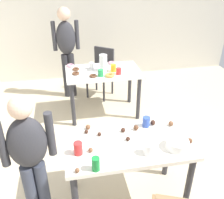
{
  "coord_description": "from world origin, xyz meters",
  "views": [
    {
      "loc": [
        -0.4,
        -1.98,
        2.25
      ],
      "look_at": [
        0.06,
        0.41,
        0.9
      ],
      "focal_mm": 40.87,
      "sensor_mm": 36.0,
      "label": 1
    }
  ],
  "objects_px": {
    "person_adult_far": "(67,46)",
    "mixing_bowl": "(177,144)",
    "dining_table_near": "(128,152)",
    "dining_table_far": "(103,78)",
    "person_girl_near": "(30,155)",
    "soda_can": "(96,164)",
    "pitcher_far": "(103,63)",
    "chair_far_table": "(102,69)"
  },
  "relations": [
    {
      "from": "person_girl_near",
      "to": "person_adult_far",
      "type": "bearing_deg",
      "value": 80.88
    },
    {
      "from": "dining_table_near",
      "to": "person_adult_far",
      "type": "relative_size",
      "value": 0.75
    },
    {
      "from": "person_adult_far",
      "to": "mixing_bowl",
      "type": "relative_size",
      "value": 7.68
    },
    {
      "from": "soda_can",
      "to": "person_adult_far",
      "type": "bearing_deg",
      "value": 92.51
    },
    {
      "from": "mixing_bowl",
      "to": "soda_can",
      "type": "xyz_separation_m",
      "value": [
        -0.76,
        -0.13,
        0.02
      ]
    },
    {
      "from": "chair_far_table",
      "to": "mixing_bowl",
      "type": "xyz_separation_m",
      "value": [
        0.29,
        -2.58,
        0.29
      ]
    },
    {
      "from": "person_adult_far",
      "to": "soda_can",
      "type": "xyz_separation_m",
      "value": [
        0.12,
        -2.76,
        -0.14
      ]
    },
    {
      "from": "chair_far_table",
      "to": "pitcher_far",
      "type": "xyz_separation_m",
      "value": [
        -0.07,
        -0.68,
        0.38
      ]
    },
    {
      "from": "soda_can",
      "to": "pitcher_far",
      "type": "distance_m",
      "value": 2.07
    },
    {
      "from": "chair_far_table",
      "to": "person_girl_near",
      "type": "relative_size",
      "value": 0.64
    },
    {
      "from": "soda_can",
      "to": "person_girl_near",
      "type": "bearing_deg",
      "value": 157.9
    },
    {
      "from": "chair_far_table",
      "to": "mixing_bowl",
      "type": "height_order",
      "value": "chair_far_table"
    },
    {
      "from": "dining_table_far",
      "to": "chair_far_table",
      "type": "distance_m",
      "value": 0.69
    },
    {
      "from": "mixing_bowl",
      "to": "soda_can",
      "type": "bearing_deg",
      "value": -170.02
    },
    {
      "from": "dining_table_far",
      "to": "pitcher_far",
      "type": "height_order",
      "value": "pitcher_far"
    },
    {
      "from": "dining_table_near",
      "to": "dining_table_far",
      "type": "xyz_separation_m",
      "value": [
        0.04,
        1.75,
        -0.0
      ]
    },
    {
      "from": "dining_table_near",
      "to": "chair_far_table",
      "type": "height_order",
      "value": "chair_far_table"
    },
    {
      "from": "dining_table_far",
      "to": "person_adult_far",
      "type": "distance_m",
      "value": 0.94
    },
    {
      "from": "dining_table_far",
      "to": "person_adult_far",
      "type": "height_order",
      "value": "person_adult_far"
    },
    {
      "from": "person_girl_near",
      "to": "mixing_bowl",
      "type": "relative_size",
      "value": 6.64
    },
    {
      "from": "dining_table_near",
      "to": "mixing_bowl",
      "type": "bearing_deg",
      "value": -20.02
    },
    {
      "from": "mixing_bowl",
      "to": "dining_table_near",
      "type": "bearing_deg",
      "value": 159.98
    },
    {
      "from": "mixing_bowl",
      "to": "soda_can",
      "type": "distance_m",
      "value": 0.77
    },
    {
      "from": "person_adult_far",
      "to": "pitcher_far",
      "type": "xyz_separation_m",
      "value": [
        0.51,
        -0.73,
        -0.08
      ]
    },
    {
      "from": "dining_table_far",
      "to": "person_girl_near",
      "type": "bearing_deg",
      "value": -116.69
    },
    {
      "from": "mixing_bowl",
      "to": "person_adult_far",
      "type": "bearing_deg",
      "value": 108.51
    },
    {
      "from": "dining_table_near",
      "to": "dining_table_far",
      "type": "bearing_deg",
      "value": 88.56
    },
    {
      "from": "dining_table_near",
      "to": "person_girl_near",
      "type": "height_order",
      "value": "person_girl_near"
    },
    {
      "from": "chair_far_table",
      "to": "dining_table_near",
      "type": "bearing_deg",
      "value": -92.86
    },
    {
      "from": "pitcher_far",
      "to": "dining_table_near",
      "type": "bearing_deg",
      "value": -91.52
    },
    {
      "from": "dining_table_near",
      "to": "mixing_bowl",
      "type": "distance_m",
      "value": 0.47
    },
    {
      "from": "dining_table_near",
      "to": "dining_table_far",
      "type": "height_order",
      "value": "same"
    },
    {
      "from": "person_adult_far",
      "to": "mixing_bowl",
      "type": "height_order",
      "value": "person_adult_far"
    },
    {
      "from": "person_adult_far",
      "to": "mixing_bowl",
      "type": "xyz_separation_m",
      "value": [
        0.88,
        -2.62,
        -0.17
      ]
    },
    {
      "from": "dining_table_near",
      "to": "soda_can",
      "type": "relative_size",
      "value": 9.72
    },
    {
      "from": "soda_can",
      "to": "dining_table_near",
      "type": "bearing_deg",
      "value": 39.53
    },
    {
      "from": "chair_far_table",
      "to": "person_girl_near",
      "type": "height_order",
      "value": "person_girl_near"
    },
    {
      "from": "dining_table_near",
      "to": "person_adult_far",
      "type": "distance_m",
      "value": 2.54
    },
    {
      "from": "pitcher_far",
      "to": "person_girl_near",
      "type": "bearing_deg",
      "value": -116.88
    },
    {
      "from": "soda_can",
      "to": "pitcher_far",
      "type": "bearing_deg",
      "value": 79.11
    },
    {
      "from": "person_girl_near",
      "to": "soda_can",
      "type": "distance_m",
      "value": 0.57
    },
    {
      "from": "dining_table_far",
      "to": "soda_can",
      "type": "xyz_separation_m",
      "value": [
        -0.39,
        -2.04,
        0.18
      ]
    }
  ]
}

